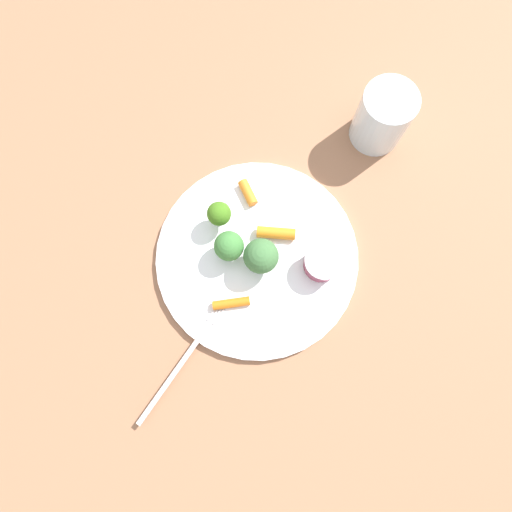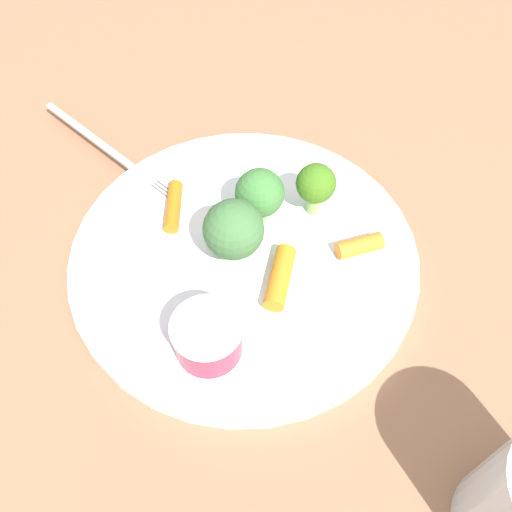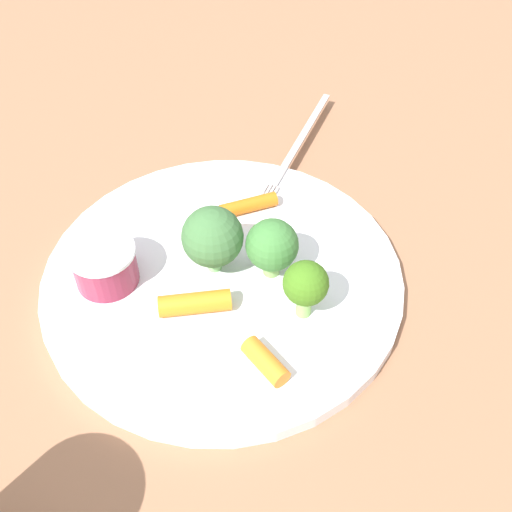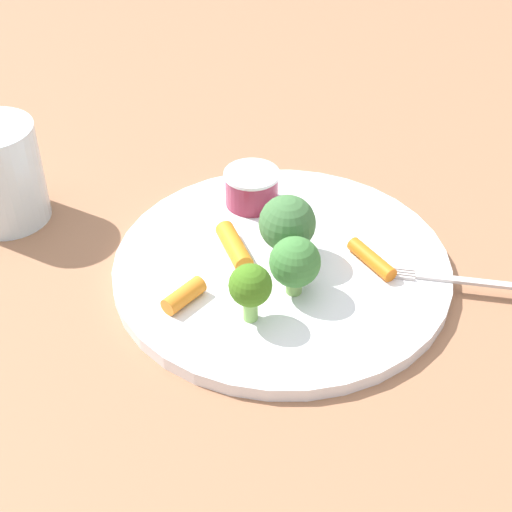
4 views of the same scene
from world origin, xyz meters
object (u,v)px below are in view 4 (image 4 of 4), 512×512
(broccoli_floret_1, at_px, (250,287))
(carrot_stick_1, at_px, (234,246))
(broccoli_floret_2, at_px, (295,263))
(carrot_stick_0, at_px, (371,259))
(fork, at_px, (493,284))
(drinking_glass, at_px, (0,174))
(plate, at_px, (282,267))
(broccoli_floret_0, at_px, (290,225))
(carrot_stick_2, at_px, (184,296))
(sauce_cup, at_px, (252,188))

(broccoli_floret_1, height_order, carrot_stick_1, broccoli_floret_1)
(broccoli_floret_2, bearing_deg, carrot_stick_0, -35.37)
(fork, height_order, drinking_glass, drinking_glass)
(plate, distance_m, broccoli_floret_1, 0.08)
(broccoli_floret_0, distance_m, carrot_stick_0, 0.08)
(carrot_stick_0, height_order, carrot_stick_2, carrot_stick_2)
(broccoli_floret_2, relative_size, carrot_stick_0, 1.02)
(broccoli_floret_0, bearing_deg, plate, 162.18)
(carrot_stick_2, xyz_separation_m, fork, (0.14, -0.21, -0.01))
(carrot_stick_0, distance_m, carrot_stick_1, 0.12)
(carrot_stick_0, height_order, drinking_glass, drinking_glass)
(carrot_stick_0, relative_size, fork, 0.28)
(sauce_cup, xyz_separation_m, drinking_glass, (-0.11, 0.20, 0.02))
(sauce_cup, distance_m, carrot_stick_2, 0.15)
(carrot_stick_1, bearing_deg, plate, -76.70)
(broccoli_floret_1, xyz_separation_m, broccoli_floret_2, (0.04, -0.02, -0.00))
(broccoli_floret_1, bearing_deg, drinking_glass, 84.38)
(plate, bearing_deg, broccoli_floret_1, -172.88)
(sauce_cup, distance_m, drinking_glass, 0.23)
(plate, distance_m, sauce_cup, 0.09)
(sauce_cup, bearing_deg, broccoli_floret_1, -152.23)
(carrot_stick_1, bearing_deg, carrot_stick_0, -69.50)
(broccoli_floret_1, height_order, drinking_glass, drinking_glass)
(broccoli_floret_0, bearing_deg, sauce_cup, 49.86)
(broccoli_floret_2, bearing_deg, carrot_stick_2, 126.29)
(carrot_stick_2, distance_m, drinking_glass, 0.22)
(fork, relative_size, drinking_glass, 1.92)
(broccoli_floret_1, xyz_separation_m, carrot_stick_2, (-0.01, 0.06, -0.03))
(broccoli_floret_2, xyz_separation_m, carrot_stick_2, (-0.05, 0.07, -0.02))
(broccoli_floret_1, relative_size, carrot_stick_0, 1.00)
(fork, xyz_separation_m, drinking_glass, (-0.10, 0.43, 0.03))
(plate, distance_m, broccoli_floret_2, 0.05)
(broccoli_floret_1, xyz_separation_m, carrot_stick_1, (0.06, 0.05, -0.02))
(fork, bearing_deg, drinking_glass, 103.17)
(carrot_stick_2, bearing_deg, broccoli_floret_0, -28.38)
(broccoli_floret_0, height_order, carrot_stick_0, broccoli_floret_0)
(carrot_stick_1, height_order, drinking_glass, drinking_glass)
(drinking_glass, bearing_deg, plate, -79.88)
(broccoli_floret_0, xyz_separation_m, carrot_stick_2, (-0.09, 0.05, -0.03))
(plate, bearing_deg, carrot_stick_0, -65.49)
(plate, relative_size, sauce_cup, 5.58)
(sauce_cup, bearing_deg, carrot_stick_2, -173.33)
(broccoli_floret_1, distance_m, carrot_stick_2, 0.06)
(broccoli_floret_1, height_order, carrot_stick_0, broccoli_floret_1)
(broccoli_floret_0, relative_size, fork, 0.32)
(plate, height_order, sauce_cup, sauce_cup)
(carrot_stick_1, xyz_separation_m, fork, (0.06, -0.21, -0.01))
(sauce_cup, height_order, fork, sauce_cup)
(broccoli_floret_1, height_order, broccoli_floret_2, same)
(sauce_cup, bearing_deg, carrot_stick_1, -163.13)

